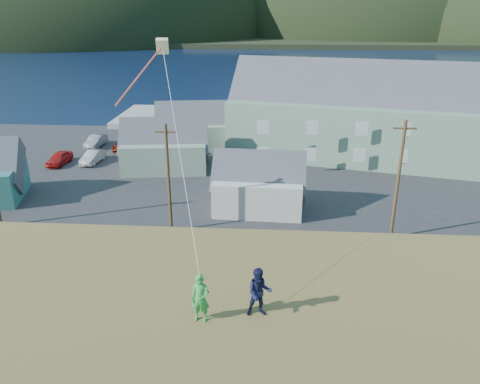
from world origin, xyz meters
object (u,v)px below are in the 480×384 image
Objects in this scene: kite_flyer_green at (200,298)px; kite_flyer_navy at (259,292)px; shed_palegreen_near at (165,147)px; shed_palegreen_far at (198,127)px; wharf at (205,118)px; lodge at (399,116)px; shed_white at (259,184)px.

kite_flyer_navy is (1.80, 0.40, 0.03)m from kite_flyer_green.
shed_palegreen_far is at bearing 67.30° from shed_palegreen_near.
wharf is at bearing 80.46° from shed_palegreen_near.
lodge is 43.44m from kite_flyer_green.
wharf is at bearing 108.33° from shed_white.
lodge is at bearing -37.21° from wharf.
lodge reaches higher than wharf.
kite_flyer_navy is at bearing -96.78° from lodge.
shed_palegreen_far is (-7.98, 18.61, 0.27)m from shed_white.
shed_palegreen_near is 1.22× the size of shed_white.
lodge is 4.86× the size of shed_white.
kite_flyer_green is (8.22, -58.76, 7.55)m from wharf.
wharf is 0.66× the size of lodge.
wharf is at bearing 93.12° from kite_flyer_navy.
kite_flyer_navy reaches higher than kite_flyer_green.
shed_white is 20.25m from shed_palegreen_far.
kite_flyer_navy reaches higher than shed_palegreen_near.
shed_white is (-15.09, -15.17, -2.69)m from lodge.
kite_flyer_navy is (10.97, -34.78, 5.50)m from shed_palegreen_near.
shed_palegreen_near is 8.76m from shed_palegreen_far.
shed_palegreen_far is at bearing 103.50° from kite_flyer_green.
shed_white is 5.03× the size of kite_flyer_green.
lodge reaches higher than kite_flyer_green.
shed_palegreen_near is (-25.40, -5.01, -2.57)m from lodge.
shed_white is at bearing -75.47° from shed_palegreen_far.
kite_flyer_green reaches higher than shed_palegreen_far.
shed_palegreen_near is at bearing 138.23° from shed_white.
kite_flyer_navy is at bearing -80.26° from wharf.
wharf is 35.07m from shed_white.
shed_palegreen_far is at bearing -84.77° from wharf.
shed_palegreen_far reaches higher than shed_white.
kite_flyer_navy is (-14.43, -39.79, 2.93)m from lodge.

